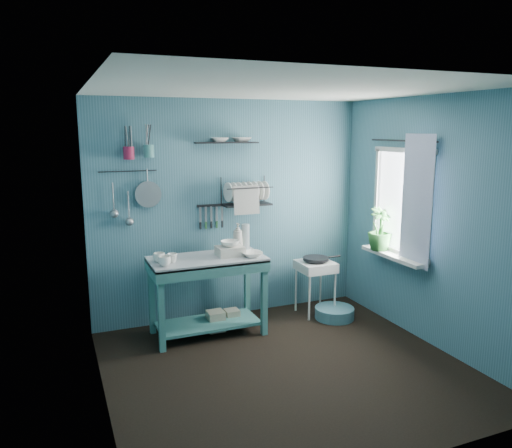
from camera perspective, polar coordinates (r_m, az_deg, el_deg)
name	(u,v)px	position (r m, az deg, el deg)	size (l,w,h in m)	color
floor	(286,368)	(4.81, 3.45, -16.07)	(3.20, 3.20, 0.00)	black
ceiling	(289,89)	(4.30, 3.84, 15.18)	(3.20, 3.20, 0.00)	silver
wall_back	(230,210)	(5.75, -2.93, 1.58)	(3.20, 3.20, 0.00)	#386373
wall_front	(396,284)	(3.15, 15.75, -6.61)	(3.20, 3.20, 0.00)	#386373
wall_left	(98,253)	(3.97, -17.65, -3.13)	(3.00, 3.00, 0.00)	#386373
wall_right	(432,223)	(5.27, 19.46, 0.14)	(3.00, 3.00, 0.00)	#386373
work_counter	(208,296)	(5.38, -5.55, -8.20)	(1.20, 0.60, 0.85)	#377470
mug_left	(165,261)	(4.98, -10.41, -4.20)	(0.12, 0.12, 0.10)	white
mug_mid	(172,258)	(5.10, -9.55, -3.85)	(0.10, 0.10, 0.09)	white
mug_right	(159,258)	(5.13, -11.01, -3.79)	(0.12, 0.12, 0.10)	white
wash_tub	(230,251)	(5.30, -2.99, -3.10)	(0.28, 0.22, 0.10)	#B9B4A9
tub_bowl	(230,244)	(5.28, -3.00, -2.26)	(0.20, 0.20, 0.06)	white
soap_bottle	(238,237)	(5.54, -2.10, -1.44)	(0.12, 0.12, 0.30)	#B9B4A9
water_bottle	(245,236)	(5.59, -1.21, -1.41)	(0.09, 0.09, 0.28)	#A1AFB3
counter_bowl	(252,254)	(5.26, -0.45, -3.47)	(0.22, 0.22, 0.05)	white
hotplate_stand	(315,288)	(6.00, 6.78, -7.24)	(0.40, 0.40, 0.64)	silver
frying_pan	(316,259)	(5.90, 6.85, -3.95)	(0.30, 0.30, 0.04)	black
knife_strip	(211,205)	(5.63, -5.19, 2.12)	(0.32, 0.02, 0.03)	black
dish_rack	(247,191)	(5.64, -1.09, 3.76)	(0.55, 0.24, 0.32)	black
upper_shelf	(226,143)	(5.55, -3.42, 9.27)	(0.70, 0.18, 0.01)	black
shelf_bowl_left	(220,140)	(5.53, -4.17, 9.57)	(0.20, 0.20, 0.05)	white
shelf_bowl_right	(242,142)	(5.62, -1.66, 9.31)	(0.20, 0.20, 0.05)	white
utensil_cup_magenta	(129,153)	(5.33, -14.34, 7.87)	(0.11, 0.11, 0.13)	#9C1C41
utensil_cup_teal	(149,151)	(5.36, -12.17, 8.15)	(0.11, 0.11, 0.13)	teal
colander	(148,194)	(5.43, -12.22, 3.33)	(0.28, 0.28, 0.03)	gray
ladle_outer	(113,197)	(5.39, -16.01, 2.97)	(0.01, 0.01, 0.30)	gray
ladle_inner	(128,205)	(5.42, -14.37, 2.07)	(0.01, 0.01, 0.30)	gray
hook_rail	(128,171)	(5.39, -14.45, 5.86)	(0.01, 0.01, 0.60)	black
window_glass	(402,202)	(5.58, 16.38, 2.43)	(1.10, 1.10, 0.00)	white
windowsill	(393,256)	(5.64, 15.38, -3.54)	(0.16, 0.95, 0.04)	silver
curtain	(417,201)	(5.30, 17.87, 2.48)	(1.35, 1.35, 0.00)	silver
curtain_rod	(402,141)	(5.50, 16.37, 9.13)	(0.02, 0.02, 1.05)	black
potted_plant	(380,229)	(5.75, 14.00, -0.54)	(0.27, 0.27, 0.48)	#276128
storage_tin_large	(216,321)	(5.56, -4.64, -10.98)	(0.18, 0.18, 0.22)	gray
storage_tin_small	(232,318)	(5.65, -2.77, -10.70)	(0.15, 0.15, 0.20)	gray
floor_basin	(334,313)	(5.96, 8.95, -10.00)	(0.45, 0.45, 0.13)	#40737F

